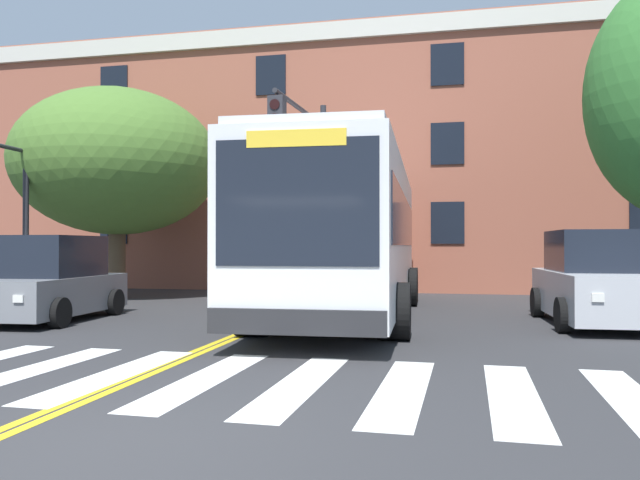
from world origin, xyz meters
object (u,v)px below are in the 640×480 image
(car_silver_far_lane, at_px, (598,282))
(street_tree_curbside_small, at_px, (117,163))
(traffic_light_overhead, at_px, (306,164))
(city_bus, at_px, (348,234))
(car_grey_near_lane, at_px, (51,282))

(car_silver_far_lane, distance_m, street_tree_curbside_small, 14.05)
(street_tree_curbside_small, bearing_deg, traffic_light_overhead, -21.42)
(car_silver_far_lane, relative_size, street_tree_curbside_small, 0.54)
(city_bus, xyz_separation_m, street_tree_curbside_small, (-7.84, 3.40, 2.30))
(city_bus, distance_m, traffic_light_overhead, 2.25)
(street_tree_curbside_small, bearing_deg, city_bus, -23.44)
(traffic_light_overhead, relative_size, street_tree_curbside_small, 0.68)
(traffic_light_overhead, bearing_deg, street_tree_curbside_small, 158.58)
(car_silver_far_lane, bearing_deg, car_grey_near_lane, -171.54)
(car_silver_far_lane, height_order, street_tree_curbside_small, street_tree_curbside_small)
(car_grey_near_lane, height_order, street_tree_curbside_small, street_tree_curbside_small)
(city_bus, bearing_deg, car_silver_far_lane, -6.40)
(street_tree_curbside_small, bearing_deg, car_silver_far_lane, -16.96)
(city_bus, xyz_separation_m, car_grey_near_lane, (-6.08, -2.27, -1.05))
(street_tree_curbside_small, bearing_deg, car_grey_near_lane, -72.82)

